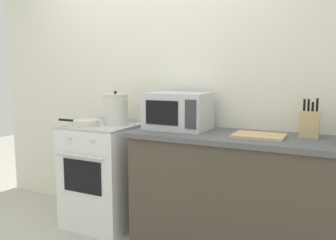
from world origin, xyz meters
TOP-DOWN VIEW (x-y plane):
  - back_wall at (0.30, 0.97)m, footprint 4.40×0.10m
  - lower_cabinet_right at (0.90, 0.62)m, footprint 1.64×0.56m
  - countertop_right at (0.90, 0.62)m, footprint 1.70×0.60m
  - stove at (-0.35, 0.60)m, footprint 0.60×0.64m
  - stock_pot at (-0.26, 0.67)m, footprint 0.31×0.23m
  - frying_pan at (-0.45, 0.48)m, footprint 0.42×0.22m
  - microwave at (0.36, 0.68)m, footprint 0.50×0.37m
  - cutting_board at (1.03, 0.60)m, footprint 0.36×0.26m
  - knife_block at (1.36, 0.74)m, footprint 0.13×0.10m

SIDE VIEW (x-z plane):
  - lower_cabinet_right at x=0.90m, z-range 0.00..0.88m
  - stove at x=-0.35m, z-range 0.00..0.92m
  - countertop_right at x=0.90m, z-range 0.88..0.92m
  - cutting_board at x=1.03m, z-range 0.92..0.94m
  - frying_pan at x=-0.45m, z-range 0.92..0.97m
  - knife_block at x=1.36m, z-range 0.88..1.16m
  - stock_pot at x=-0.26m, z-range 0.91..1.21m
  - microwave at x=0.36m, z-range 0.92..1.22m
  - back_wall at x=0.30m, z-range 0.00..2.50m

